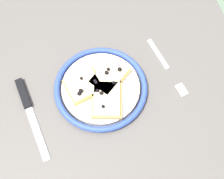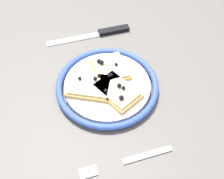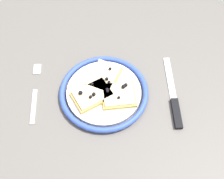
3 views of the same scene
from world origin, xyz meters
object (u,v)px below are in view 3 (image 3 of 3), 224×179
Objects in this scene: pizza_slice_near at (92,94)px; pizza_slice_side at (119,95)px; plate at (104,92)px; knife at (175,103)px; dining_table at (111,113)px; fork at (35,92)px; pizza_slice_far at (104,77)px.

pizza_slice_near is 1.18× the size of pizza_slice_side.
plate reaches higher than knife.
dining_table is 7.13× the size of pizza_slice_near.
pizza_slice_side is (0.04, -0.01, 0.01)m from plate.
dining_table is 3.87× the size of knife.
fork is at bearing -178.90° from pizza_slice_near.
pizza_slice_far is at bearing 167.80° from knife.
plate is 0.20m from knife.
dining_table is at bearing -62.01° from pizza_slice_far.
plate reaches higher than dining_table.
pizza_slice_near is (-0.05, -0.01, 0.11)m from dining_table.
pizza_slice_side is at bearing 3.22° from fork.
pizza_slice_side reaches higher than dining_table.
fork reaches higher than dining_table.
pizza_slice_far is 0.60× the size of fork.
knife is (0.18, 0.01, 0.09)m from dining_table.
plate is 1.26× the size of fork.
fork is (-0.20, -0.02, -0.01)m from plate.
pizza_slice_far is at bearing 71.36° from pizza_slice_near.
pizza_slice_side is at bearing -176.87° from knife.
pizza_slice_far is 0.20m from fork.
plate is 2.29× the size of pizza_slice_side.
pizza_slice_side reaches higher than pizza_slice_far.
plate is 1.94× the size of pizza_slice_near.
pizza_slice_far is 0.51× the size of knife.
knife is at bearing 4.72° from pizza_slice_near.
pizza_slice_far is (-0.03, 0.05, 0.11)m from dining_table.
knife is 0.40m from fork.
pizza_slice_far reaches higher than plate.
pizza_slice_near reaches higher than fork.
pizza_slice_far reaches higher than fork.
pizza_slice_far is (0.02, 0.06, -0.00)m from pizza_slice_near.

